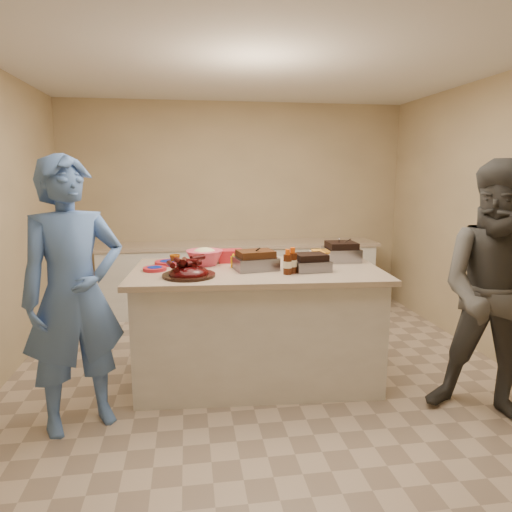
{
  "coord_description": "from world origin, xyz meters",
  "views": [
    {
      "loc": [
        -0.65,
        -3.6,
        1.8
      ],
      "look_at": [
        -0.08,
        0.2,
        1.09
      ],
      "focal_mm": 32.0,
      "sensor_mm": 36.0,
      "label": 1
    }
  ],
  "objects": [
    {
      "name": "guest_gray",
      "position": [
        1.54,
        -0.77,
        0.0
      ],
      "size": [
        1.87,
        2.07,
        0.72
      ],
      "primitive_type": "imported",
      "rotation": [
        0.0,
        0.0,
        -0.64
      ],
      "color": "#504E48",
      "rests_on": "ground"
    },
    {
      "name": "sausage_plate",
      "position": [
        0.04,
        0.46,
        0.99
      ],
      "size": [
        0.3,
        0.3,
        0.05
      ],
      "primitive_type": "cylinder",
      "rotation": [
        0.0,
        0.0,
        0.1
      ],
      "color": "silver",
      "rests_on": "island"
    },
    {
      "name": "plate_stack_small",
      "position": [
        -0.93,
        0.2,
        0.99
      ],
      "size": [
        0.21,
        0.21,
        0.03
      ],
      "primitive_type": "cylinder",
      "rotation": [
        0.0,
        0.0,
        -0.06
      ],
      "color": "#A61A22",
      "rests_on": "island"
    },
    {
      "name": "brisket_tray",
      "position": [
        0.35,
        0.01,
        0.99
      ],
      "size": [
        0.32,
        0.27,
        0.09
      ],
      "primitive_type": "cube",
      "rotation": [
        0.0,
        0.0,
        0.11
      ],
      "color": "black",
      "rests_on": "island"
    },
    {
      "name": "plate_stack_large",
      "position": [
        -0.82,
        0.44,
        0.99
      ],
      "size": [
        0.26,
        0.26,
        0.03
      ],
      "primitive_type": "cylinder",
      "rotation": [
        0.0,
        0.0,
        -0.06
      ],
      "color": "#A61A22",
      "rests_on": "island"
    },
    {
      "name": "mustard_bottle",
      "position": [
        -0.27,
        0.22,
        0.99
      ],
      "size": [
        0.05,
        0.05,
        0.13
      ],
      "primitive_type": "cylinder",
      "rotation": [
        0.0,
        0.0,
        -0.06
      ],
      "color": "#F2A900",
      "rests_on": "island"
    },
    {
      "name": "roasting_pan",
      "position": [
        0.75,
        0.38,
        0.99
      ],
      "size": [
        0.31,
        0.31,
        0.12
      ],
      "primitive_type": "cube",
      "rotation": [
        0.0,
        0.0,
        -0.02
      ],
      "color": "gray",
      "rests_on": "island"
    },
    {
      "name": "pulled_pork_tray",
      "position": [
        -0.09,
        0.12,
        0.99
      ],
      "size": [
        0.39,
        0.32,
        0.1
      ],
      "primitive_type": "cube",
      "rotation": [
        0.0,
        0.0,
        0.18
      ],
      "color": "#47230F",
      "rests_on": "island"
    },
    {
      "name": "bbq_bottle_a",
      "position": [
        0.18,
        -0.07,
        0.99
      ],
      "size": [
        0.08,
        0.08,
        0.21
      ],
      "primitive_type": "cylinder",
      "rotation": [
        0.0,
        0.0,
        -0.06
      ],
      "color": "#391507",
      "rests_on": "island"
    },
    {
      "name": "coleslaw_bowl",
      "position": [
        -0.51,
        0.37,
        0.99
      ],
      "size": [
        0.34,
        0.34,
        0.22
      ],
      "primitive_type": null,
      "rotation": [
        0.0,
        0.0,
        -0.06
      ],
      "color": "#D53D56",
      "rests_on": "island"
    },
    {
      "name": "basket_stack",
      "position": [
        -0.27,
        0.48,
        0.99
      ],
      "size": [
        0.22,
        0.17,
        0.11
      ],
      "primitive_type": "cube",
      "rotation": [
        0.0,
        0.0,
        -0.0
      ],
      "color": "#A61A22",
      "rests_on": "island"
    },
    {
      "name": "rib_platter",
      "position": [
        -0.65,
        -0.07,
        0.99
      ],
      "size": [
        0.52,
        0.52,
        0.17
      ],
      "primitive_type": null,
      "rotation": [
        0.0,
        0.0,
        -0.3
      ],
      "color": "#410405",
      "rests_on": "island"
    },
    {
      "name": "room",
      "position": [
        0.0,
        0.0,
        0.0
      ],
      "size": [
        4.5,
        5.0,
        2.7
      ],
      "primitive_type": null,
      "color": "tan",
      "rests_on": "ground"
    },
    {
      "name": "back_counter",
      "position": [
        0.0,
        2.2,
        0.45
      ],
      "size": [
        3.6,
        0.64,
        0.9
      ],
      "primitive_type": null,
      "color": "silver",
      "rests_on": "ground"
    },
    {
      "name": "mac_cheese_dish",
      "position": [
        0.66,
        0.47,
        0.99
      ],
      "size": [
        0.34,
        0.26,
        0.09
      ],
      "primitive_type": "cube",
      "rotation": [
        0.0,
        0.0,
        -0.07
      ],
      "color": "orange",
      "rests_on": "island"
    },
    {
      "name": "guest_blue",
      "position": [
        -1.44,
        -0.41,
        0.0
      ],
      "size": [
        1.5,
        2.03,
        0.46
      ],
      "primitive_type": "imported",
      "rotation": [
        0.0,
        0.0,
        0.47
      ],
      "color": "#4E75BB",
      "rests_on": "ground"
    },
    {
      "name": "plastic_cup",
      "position": [
        -0.77,
        0.44,
        0.99
      ],
      "size": [
        0.1,
        0.09,
        0.09
      ],
      "primitive_type": "imported",
      "rotation": [
        0.0,
        0.0,
        -0.06
      ],
      "color": "#994B09",
      "rests_on": "island"
    },
    {
      "name": "bbq_bottle_b",
      "position": [
        0.13,
        -0.1,
        0.99
      ],
      "size": [
        0.07,
        0.07,
        0.2
      ],
      "primitive_type": "cylinder",
      "rotation": [
        0.0,
        0.0,
        -0.06
      ],
      "color": "#391507",
      "rests_on": "island"
    },
    {
      "name": "island",
      "position": [
        -0.08,
        0.15,
        0.0
      ],
      "size": [
        2.16,
        1.23,
        0.99
      ],
      "primitive_type": null,
      "rotation": [
        0.0,
        0.0,
        -0.06
      ],
      "color": "silver",
      "rests_on": "ground"
    },
    {
      "name": "sauce_bowl",
      "position": [
        -0.14,
        0.41,
        0.99
      ],
      "size": [
        0.12,
        0.05,
        0.12
      ],
      "primitive_type": "imported",
      "rotation": [
        0.0,
        0.0,
        -0.06
      ],
      "color": "silver",
      "rests_on": "island"
    }
  ]
}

